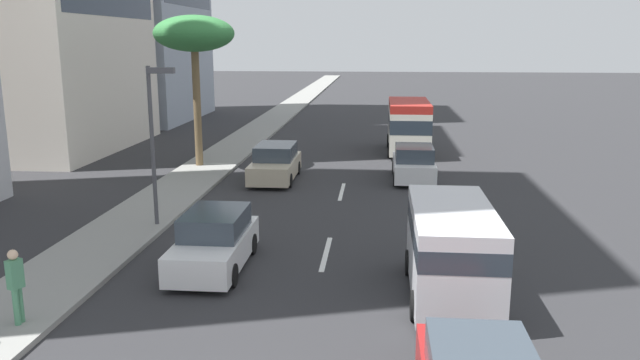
{
  "coord_description": "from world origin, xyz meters",
  "views": [
    {
      "loc": [
        -5.05,
        -1.56,
        6.48
      ],
      "look_at": [
        16.85,
        0.51,
        1.58
      ],
      "focal_mm": 35.22,
      "sensor_mm": 36.0,
      "label": 1
    }
  ],
  "objects_px": {
    "car_sixth": "(215,242)",
    "pedestrian_mid_block": "(16,283)",
    "car_third": "(414,164)",
    "street_lamp": "(155,126)",
    "minibus_fifth": "(409,125)",
    "palm_tree": "(194,36)",
    "car_second": "(275,163)",
    "van_lead": "(451,246)"
  },
  "relations": [
    {
      "from": "car_sixth",
      "to": "pedestrian_mid_block",
      "type": "bearing_deg",
      "value": -38.08
    },
    {
      "from": "car_third",
      "to": "street_lamp",
      "type": "relative_size",
      "value": 0.76
    },
    {
      "from": "minibus_fifth",
      "to": "palm_tree",
      "type": "xyz_separation_m",
      "value": [
        -5.63,
        11.0,
        5.06
      ]
    },
    {
      "from": "minibus_fifth",
      "to": "car_sixth",
      "type": "height_order",
      "value": "minibus_fifth"
    },
    {
      "from": "pedestrian_mid_block",
      "to": "street_lamp",
      "type": "bearing_deg",
      "value": -161.61
    },
    {
      "from": "minibus_fifth",
      "to": "palm_tree",
      "type": "bearing_deg",
      "value": 117.1
    },
    {
      "from": "car_second",
      "to": "car_third",
      "type": "xyz_separation_m",
      "value": [
        0.54,
        -6.52,
        -0.01
      ]
    },
    {
      "from": "van_lead",
      "to": "car_second",
      "type": "relative_size",
      "value": 1.05
    },
    {
      "from": "palm_tree",
      "to": "street_lamp",
      "type": "bearing_deg",
      "value": -171.22
    },
    {
      "from": "van_lead",
      "to": "pedestrian_mid_block",
      "type": "distance_m",
      "value": 10.4
    },
    {
      "from": "van_lead",
      "to": "street_lamp",
      "type": "height_order",
      "value": "street_lamp"
    },
    {
      "from": "car_second",
      "to": "car_sixth",
      "type": "relative_size",
      "value": 1.09
    },
    {
      "from": "van_lead",
      "to": "palm_tree",
      "type": "distance_m",
      "value": 20.12
    },
    {
      "from": "pedestrian_mid_block",
      "to": "car_sixth",
      "type": "bearing_deg",
      "value": 163.74
    },
    {
      "from": "minibus_fifth",
      "to": "pedestrian_mid_block",
      "type": "relative_size",
      "value": 3.43
    },
    {
      "from": "car_second",
      "to": "street_lamp",
      "type": "xyz_separation_m",
      "value": [
        -8.16,
        2.77,
        2.85
      ]
    },
    {
      "from": "van_lead",
      "to": "car_second",
      "type": "distance_m",
      "value": 14.99
    },
    {
      "from": "car_sixth",
      "to": "palm_tree",
      "type": "bearing_deg",
      "value": -162.26
    },
    {
      "from": "van_lead",
      "to": "car_second",
      "type": "height_order",
      "value": "van_lead"
    },
    {
      "from": "car_sixth",
      "to": "street_lamp",
      "type": "height_order",
      "value": "street_lamp"
    },
    {
      "from": "street_lamp",
      "to": "palm_tree",
      "type": "bearing_deg",
      "value": 8.78
    },
    {
      "from": "van_lead",
      "to": "car_third",
      "type": "xyz_separation_m",
      "value": [
        13.91,
        0.23,
        -0.58
      ]
    },
    {
      "from": "car_second",
      "to": "pedestrian_mid_block",
      "type": "relative_size",
      "value": 2.66
    },
    {
      "from": "car_second",
      "to": "pedestrian_mid_block",
      "type": "height_order",
      "value": "pedestrian_mid_block"
    },
    {
      "from": "car_second",
      "to": "pedestrian_mid_block",
      "type": "xyz_separation_m",
      "value": [
        -16.22,
        3.25,
        0.34
      ]
    },
    {
      "from": "car_second",
      "to": "pedestrian_mid_block",
      "type": "bearing_deg",
      "value": -11.34
    },
    {
      "from": "minibus_fifth",
      "to": "van_lead",
      "type": "bearing_deg",
      "value": -179.55
    },
    {
      "from": "street_lamp",
      "to": "car_second",
      "type": "bearing_deg",
      "value": -18.75
    },
    {
      "from": "van_lead",
      "to": "car_third",
      "type": "height_order",
      "value": "van_lead"
    },
    {
      "from": "car_third",
      "to": "pedestrian_mid_block",
      "type": "relative_size",
      "value": 2.37
    },
    {
      "from": "van_lead",
      "to": "pedestrian_mid_block",
      "type": "bearing_deg",
      "value": 105.88
    },
    {
      "from": "car_third",
      "to": "minibus_fifth",
      "type": "bearing_deg",
      "value": -0.46
    },
    {
      "from": "car_third",
      "to": "street_lamp",
      "type": "xyz_separation_m",
      "value": [
        -8.7,
        9.29,
        2.86
      ]
    },
    {
      "from": "minibus_fifth",
      "to": "street_lamp",
      "type": "relative_size",
      "value": 1.1
    },
    {
      "from": "car_second",
      "to": "minibus_fifth",
      "type": "relative_size",
      "value": 0.78
    },
    {
      "from": "car_third",
      "to": "minibus_fifth",
      "type": "relative_size",
      "value": 0.69
    },
    {
      "from": "palm_tree",
      "to": "street_lamp",
      "type": "distance_m",
      "value": 11.2
    },
    {
      "from": "palm_tree",
      "to": "car_sixth",
      "type": "bearing_deg",
      "value": -162.26
    },
    {
      "from": "minibus_fifth",
      "to": "car_third",
      "type": "bearing_deg",
      "value": 179.54
    },
    {
      "from": "car_third",
      "to": "palm_tree",
      "type": "distance_m",
      "value": 12.59
    },
    {
      "from": "car_third",
      "to": "pedestrian_mid_block",
      "type": "bearing_deg",
      "value": 149.74
    },
    {
      "from": "car_second",
      "to": "palm_tree",
      "type": "xyz_separation_m",
      "value": [
        2.48,
        4.41,
        5.92
      ]
    }
  ]
}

